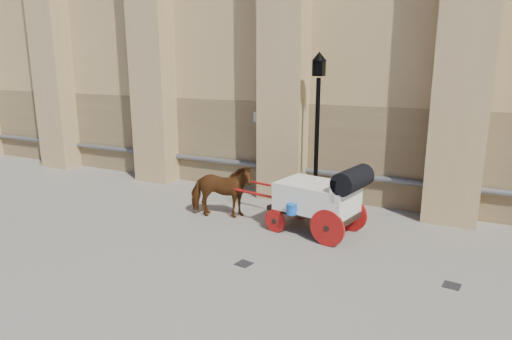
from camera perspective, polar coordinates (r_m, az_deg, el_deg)
The scene contains 6 objects.
ground at distance 11.29m, azimuth 0.62°, elevation -8.89°, with size 90.00×90.00×0.00m, color slate.
horse at distance 12.73m, azimuth -4.41°, elevation -2.65°, with size 0.83×1.81×1.53m, color #5B2E11.
carriage at distance 11.56m, azimuth 8.22°, elevation -3.29°, with size 4.32×1.86×1.83m.
street_lamp at distance 13.26m, azimuth 7.64°, elevation 5.30°, with size 0.43×0.43×4.54m.
drain_grate_near at distance 10.12m, azimuth -1.52°, elevation -11.63°, with size 0.32×0.32×0.01m, color black.
drain_grate_far at distance 10.00m, azimuth 23.27°, elevation -13.13°, with size 0.32×0.32×0.01m, color black.
Camera 1 is at (4.57, -9.38, 4.33)m, focal length 32.00 mm.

